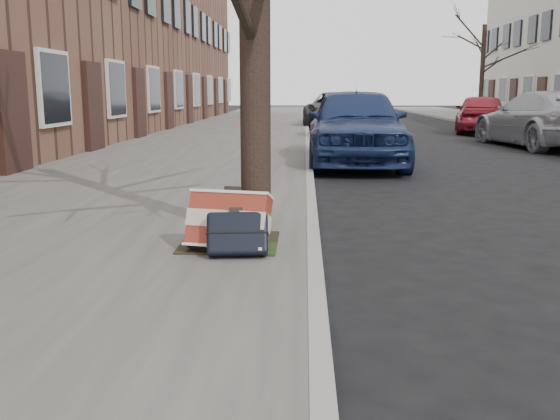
{
  "coord_description": "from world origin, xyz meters",
  "views": [
    {
      "loc": [
        -1.34,
        -4.19,
        1.46
      ],
      "look_at": [
        -1.54,
        0.8,
        0.5
      ],
      "focal_mm": 40.0,
      "sensor_mm": 36.0,
      "label": 1
    }
  ],
  "objects_px": {
    "suitcase_red": "(229,222)",
    "car_near_mid": "(354,119)",
    "car_near_front": "(355,125)",
    "suitcase_navy": "(237,233)"
  },
  "relations": [
    {
      "from": "suitcase_red",
      "to": "car_near_front",
      "type": "xyz_separation_m",
      "value": [
        1.63,
        7.4,
        0.4
      ]
    },
    {
      "from": "suitcase_red",
      "to": "car_near_mid",
      "type": "bearing_deg",
      "value": 94.37
    },
    {
      "from": "suitcase_red",
      "to": "car_near_front",
      "type": "relative_size",
      "value": 0.15
    },
    {
      "from": "suitcase_navy",
      "to": "car_near_mid",
      "type": "bearing_deg",
      "value": 76.24
    },
    {
      "from": "suitcase_red",
      "to": "car_near_front",
      "type": "height_order",
      "value": "car_near_front"
    },
    {
      "from": "suitcase_navy",
      "to": "car_near_mid",
      "type": "distance_m",
      "value": 13.42
    },
    {
      "from": "suitcase_red",
      "to": "car_near_mid",
      "type": "relative_size",
      "value": 0.17
    },
    {
      "from": "car_near_front",
      "to": "car_near_mid",
      "type": "height_order",
      "value": "car_near_front"
    },
    {
      "from": "suitcase_navy",
      "to": "car_near_mid",
      "type": "height_order",
      "value": "car_near_mid"
    },
    {
      "from": "suitcase_navy",
      "to": "car_near_front",
      "type": "bearing_deg",
      "value": 73.05
    }
  ]
}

